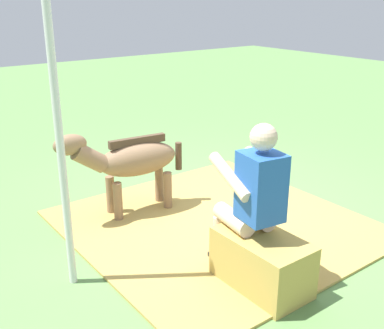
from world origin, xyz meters
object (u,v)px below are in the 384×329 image
person_seated (252,196)px  pony_standing (130,161)px  hay_bale (262,262)px  tent_pole_left (60,140)px

person_seated → pony_standing: bearing=5.6°
hay_bale → tent_pole_left: size_ratio=0.32×
hay_bale → tent_pole_left: 1.77m
hay_bale → pony_standing: 1.79m
person_seated → pony_standing: size_ratio=0.97×
person_seated → tent_pole_left: tent_pole_left is taller
hay_bale → tent_pole_left: bearing=50.7°
hay_bale → person_seated: bearing=-6.0°
person_seated → tent_pole_left: size_ratio=0.56×
pony_standing → tent_pole_left: size_ratio=0.57×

